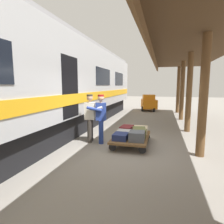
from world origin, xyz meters
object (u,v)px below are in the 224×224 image
suitcase_olive_duffel (139,132)px  suitcase_navy_fabric (121,136)px  suitcase_cream_canvas (141,130)px  porter_in_overalls (100,117)px  baggage_tug (149,103)px  suitcase_gray_aluminum (124,133)px  train_car (31,84)px  suitcase_maroon_trunk (127,129)px  luggage_cart (131,137)px  suitcase_slate_roller (137,136)px  porter_by_door (91,116)px

suitcase_olive_duffel → suitcase_navy_fabric: bearing=45.4°
suitcase_cream_canvas → porter_in_overalls: size_ratio=0.34×
suitcase_navy_fabric → baggage_tug: baggage_tug is taller
suitcase_gray_aluminum → baggage_tug: 9.17m
train_car → baggage_tug: 10.37m
suitcase_maroon_trunk → suitcase_olive_duffel: suitcase_olive_duffel is taller
luggage_cart → baggage_tug: baggage_tug is taller
baggage_tug → suitcase_olive_duffel: bearing=92.1°
luggage_cart → suitcase_maroon_trunk: size_ratio=3.13×
suitcase_gray_aluminum → suitcase_maroon_trunk: bearing=-90.0°
suitcase_cream_canvas → suitcase_olive_duffel: suitcase_olive_duffel is taller
suitcase_cream_canvas → suitcase_maroon_trunk: suitcase_cream_canvas is taller
suitcase_slate_roller → suitcase_cream_canvas: size_ratio=0.89×
luggage_cart → suitcase_navy_fabric: 0.60m
train_car → porter_by_door: bearing=-166.1°
suitcase_olive_duffel → baggage_tug: 9.17m
luggage_cart → suitcase_cream_canvas: 0.60m
suitcase_olive_duffel → suitcase_gray_aluminum: bearing=0.0°
suitcase_olive_duffel → suitcase_maroon_trunk: bearing=-45.4°
suitcase_slate_roller → porter_by_door: 1.84m
luggage_cart → suitcase_gray_aluminum: size_ratio=3.84×
luggage_cart → suitcase_olive_duffel: 0.32m
suitcase_gray_aluminum → suitcase_olive_duffel: suitcase_olive_duffel is taller
suitcase_navy_fabric → baggage_tug: size_ratio=0.28×
luggage_cart → suitcase_maroon_trunk: 0.60m
suitcase_olive_duffel → baggage_tug: (0.33, -9.17, 0.18)m
porter_by_door → suitcase_gray_aluminum: bearing=-178.2°
suitcase_slate_roller → suitcase_maroon_trunk: bearing=-63.7°
suitcase_maroon_trunk → suitcase_olive_duffel: (-0.52, 0.52, 0.03)m
suitcase_cream_canvas → luggage_cart: bearing=63.7°
porter_in_overalls → suitcase_slate_roller: bearing=160.9°
train_car → suitcase_slate_roller: size_ratio=40.15×
luggage_cart → suitcase_navy_fabric: bearing=63.7°
suitcase_slate_roller → suitcase_navy_fabric: bearing=0.0°
train_car → suitcase_cream_canvas: bearing=-164.1°
porter_by_door → train_car: bearing=13.9°
suitcase_slate_roller → suitcase_cream_canvas: (0.00, -1.05, -0.03)m
train_car → suitcase_maroon_trunk: (-3.19, -1.05, -1.64)m
suitcase_navy_fabric → suitcase_maroon_trunk: 1.05m
porter_in_overalls → baggage_tug: 9.29m
porter_by_door → baggage_tug: bearing=-98.6°
train_car → suitcase_navy_fabric: train_car is taller
train_car → suitcase_slate_roller: 4.04m
luggage_cart → suitcase_gray_aluminum: (0.26, 0.00, 0.14)m
suitcase_gray_aluminum → porter_by_door: 1.31m
suitcase_navy_fabric → porter_by_door: 1.39m
train_car → luggage_cart: 3.92m
porter_in_overalls → luggage_cart: bearing=-176.9°
luggage_cart → suitcase_maroon_trunk: bearing=-63.7°
suitcase_cream_canvas → porter_by_door: size_ratio=0.34×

